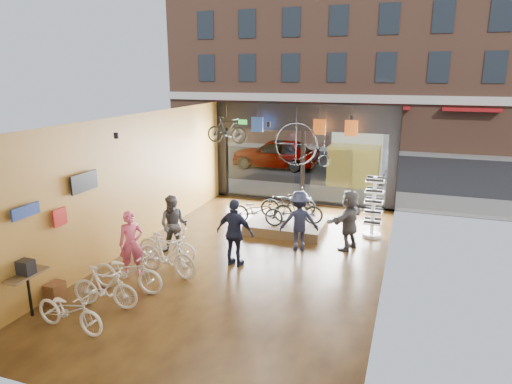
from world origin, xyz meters
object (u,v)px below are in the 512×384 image
at_px(customer_5, 349,220).
at_px(sunglasses_rack, 373,207).
at_px(display_bike_left, 257,211).
at_px(display_bike_right, 288,203).
at_px(floor_bike_0, 70,310).
at_px(box_truck, 360,150).
at_px(customer_2, 235,233).
at_px(penny_farthing, 305,146).
at_px(display_bike_mid, 298,209).
at_px(floor_bike_3, 167,255).
at_px(hung_bike, 227,130).
at_px(display_platform, 286,226).
at_px(street_car, 276,153).
at_px(floor_bike_4, 167,245).
at_px(customer_3, 299,221).
at_px(customer_0, 131,243).
at_px(floor_bike_1, 105,287).
at_px(floor_bike_2, 127,272).
at_px(customer_1, 174,225).

bearing_deg(customer_5, sunglasses_rack, 179.45).
height_order(display_bike_left, display_bike_right, display_bike_right).
bearing_deg(floor_bike_0, display_bike_left, -9.34).
bearing_deg(box_truck, display_bike_right, -99.78).
bearing_deg(customer_2, penny_farthing, -92.30).
bearing_deg(display_bike_mid, floor_bike_3, 142.02).
height_order(penny_farthing, hung_bike, hung_bike).
bearing_deg(box_truck, floor_bike_3, -104.32).
bearing_deg(display_platform, penny_farthing, 84.89).
bearing_deg(display_bike_mid, street_car, 12.17).
distance_m(display_bike_right, customer_2, 3.61).
bearing_deg(box_truck, hung_bike, -120.20).
bearing_deg(display_platform, box_truck, 81.39).
bearing_deg(display_bike_left, floor_bike_4, 150.87).
height_order(display_platform, customer_3, customer_3).
xyz_separation_m(customer_0, customer_2, (2.22, 1.37, 0.07)).
xyz_separation_m(floor_bike_0, customer_3, (3.22, 5.59, 0.43)).
bearing_deg(customer_5, floor_bike_3, -27.59).
xyz_separation_m(floor_bike_4, hung_bike, (-0.29, 4.97, 2.48)).
xyz_separation_m(floor_bike_0, sunglasses_rack, (5.10, 7.36, 0.52)).
relative_size(box_truck, floor_bike_3, 3.78).
relative_size(floor_bike_4, display_bike_right, 0.94).
relative_size(floor_bike_0, display_bike_right, 0.91).
relative_size(floor_bike_1, penny_farthing, 0.82).
distance_m(display_bike_left, customer_5, 2.92).
relative_size(display_bike_left, customer_0, 1.03).
distance_m(customer_0, sunglasses_rack, 7.21).
height_order(street_car, floor_bike_1, street_car).
height_order(display_platform, penny_farthing, penny_farthing).
bearing_deg(display_bike_left, customer_5, -97.05).
bearing_deg(floor_bike_4, sunglasses_rack, -53.22).
distance_m(display_platform, display_bike_left, 1.15).
xyz_separation_m(street_car, floor_bike_1, (0.78, -15.44, -0.32)).
xyz_separation_m(floor_bike_2, display_platform, (2.37, 5.23, -0.32)).
distance_m(display_platform, customer_2, 3.20).
distance_m(floor_bike_3, customer_5, 5.19).
height_order(display_platform, sunglasses_rack, sunglasses_rack).
bearing_deg(floor_bike_2, customer_2, -42.12).
bearing_deg(display_bike_mid, customer_0, 135.72).
xyz_separation_m(floor_bike_4, customer_3, (3.15, 1.92, 0.42)).
bearing_deg(customer_3, street_car, -89.50).
height_order(floor_bike_2, customer_3, customer_3).
xyz_separation_m(customer_5, hung_bike, (-4.77, 2.52, 2.05)).
distance_m(street_car, display_bike_right, 9.41).
height_order(display_bike_mid, customer_1, customer_1).
xyz_separation_m(box_truck, customer_2, (-1.82, -11.47, -0.43)).
distance_m(display_platform, customer_3, 1.78).
relative_size(box_truck, penny_farthing, 3.62).
bearing_deg(display_platform, customer_2, -100.08).
relative_size(display_bike_right, customer_1, 1.08).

